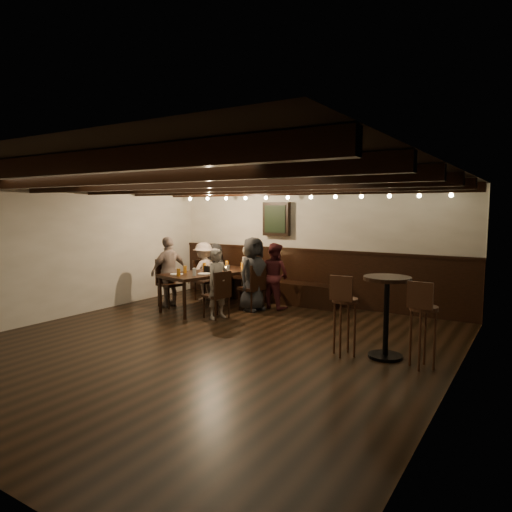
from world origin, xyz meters
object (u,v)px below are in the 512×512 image
Objects in this scene: chair_right_far at (217,304)px; person_bench_centre at (248,273)px; person_left_near at (204,271)px; chair_left_near at (205,288)px; person_right_far at (218,284)px; person_left_far at (169,272)px; bar_stool_right at (422,336)px; bar_stool_left at (344,326)px; dining_table at (210,275)px; person_bench_right at (275,276)px; person_bench_left at (215,270)px; person_right_near at (253,274)px; chair_left_far at (170,292)px; high_top_table at (387,305)px; chair_right_near at (252,296)px.

person_bench_centre is (-0.39, 1.62, 0.33)m from chair_right_far.
chair_right_far is 1.76m from person_left_near.
chair_left_near is 0.69× the size of person_right_far.
bar_stool_right is (5.16, -1.03, -0.30)m from person_left_far.
bar_stool_right is at bearing -88.87° from chair_right_far.
chair_right_far is at bearing 162.14° from bar_stool_left.
chair_right_far is (0.61, -0.59, -0.41)m from dining_table.
person_left_far is at bearing 39.29° from person_bench_right.
chair_right_far reaches higher than dining_table.
dining_table is at bearing 155.72° from bar_stool_left.
chair_left_near is 0.99m from person_bench_centre.
person_bench_right is (1.76, -0.38, 0.05)m from person_bench_left.
bar_stool_right is at bearing -102.38° from person_right_near.
person_right_far is at bearing -30.96° from dining_table.
person_bench_left is (0.11, 1.36, 0.30)m from chair_left_far.
person_bench_left reaches higher than chair_right_far.
person_right_far is at bearing 58.49° from chair_left_near.
dining_table is 1.89× the size of bar_stool_right.
person_right_near is (-0.24, -0.41, 0.06)m from person_bench_right.
person_right_near is at bearing 141.34° from person_bench_centre.
person_right_near is at bearing 154.41° from high_top_table.
person_left_near is 1.14× the size of high_top_table.
person_bench_left is 1.71m from person_right_near.
person_right_near is 1.31× the size of high_top_table.
person_left_far is (-1.44, 0.31, 0.44)m from chair_right_far.
chair_left_near is at bearing 177.98° from person_left_far.
chair_left_near is 1.70m from chair_right_far.
high_top_table reaches higher than chair_left_near.
chair_right_near is (1.41, -0.30, 0.01)m from chair_left_near.
bar_stool_right reaches higher than chair_right_far.
person_bench_centre is at bearing 26.57° from person_right_far.
chair_left_near is at bearing 90.00° from person_right_near.
chair_right_far is 0.66× the size of person_bench_right.
chair_right_near reaches higher than dining_table.
person_bench_centre is (0.83, 0.44, 0.33)m from chair_left_near.
person_bench_left is (-0.08, 0.48, 0.33)m from chair_left_near.
chair_right_far is at bearing -32.07° from dining_table.
person_right_near reaches higher than bar_stool_right.
person_bench_right reaches higher than chair_right_near.
chair_left_near is 0.67× the size of person_bench_right.
person_left_near is at bearing 108.43° from person_bench_left.
bar_stool_right is (0.50, -0.16, -0.30)m from high_top_table.
chair_right_near is 0.90m from chair_right_far.
bar_stool_right is at bearing 160.54° from person_bench_right.
bar_stool_left is (3.94, -1.95, 0.15)m from chair_left_near.
person_bench_left is 4.70m from bar_stool_left.
person_right_near is at bearing 30.96° from dining_table.
chair_right_far is 1.53m from person_left_far.
chair_right_far is 0.60× the size of person_right_near.
person_bench_right is 0.91× the size of person_right_near.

